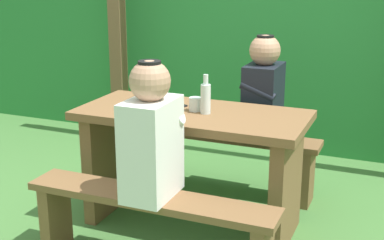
% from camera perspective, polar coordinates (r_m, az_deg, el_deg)
% --- Properties ---
extents(ground_plane, '(12.00, 12.00, 0.00)m').
position_cam_1_polar(ground_plane, '(3.53, -0.00, -10.96)').
color(ground_plane, '#437437').
extents(hedge_backdrop, '(6.40, 0.85, 1.86)m').
position_cam_1_polar(hedge_backdrop, '(5.13, 8.92, 8.46)').
color(hedge_backdrop, '#2A7E37').
rests_on(hedge_backdrop, ground_plane).
extents(pergola_post_left, '(0.12, 0.12, 1.97)m').
position_cam_1_polar(pergola_post_left, '(4.96, -7.95, 8.85)').
color(pergola_post_left, brown).
rests_on(pergola_post_left, ground_plane).
extents(picnic_table, '(1.40, 0.64, 0.76)m').
position_cam_1_polar(picnic_table, '(3.32, -0.00, -3.09)').
color(picnic_table, brown).
rests_on(picnic_table, ground_plane).
extents(bench_near, '(1.40, 0.24, 0.44)m').
position_cam_1_polar(bench_near, '(2.91, -4.50, -10.22)').
color(bench_near, brown).
rests_on(bench_near, ground_plane).
extents(bench_far, '(1.40, 0.24, 0.44)m').
position_cam_1_polar(bench_far, '(3.90, 3.30, -3.13)').
color(bench_far, brown).
rests_on(bench_far, ground_plane).
extents(person_white_shirt, '(0.25, 0.35, 0.72)m').
position_cam_1_polar(person_white_shirt, '(2.73, -4.36, -1.64)').
color(person_white_shirt, white).
rests_on(person_white_shirt, bench_near).
extents(person_black_coat, '(0.25, 0.35, 0.72)m').
position_cam_1_polar(person_black_coat, '(3.69, 7.61, 3.02)').
color(person_black_coat, black).
rests_on(person_black_coat, bench_far).
extents(drinking_glass, '(0.07, 0.07, 0.08)m').
position_cam_1_polar(drinking_glass, '(3.24, 0.33, 1.70)').
color(drinking_glass, silver).
rests_on(drinking_glass, picnic_table).
extents(bottle_left, '(0.06, 0.06, 0.24)m').
position_cam_1_polar(bottle_left, '(3.18, 1.47, 2.40)').
color(bottle_left, silver).
rests_on(bottle_left, picnic_table).
extents(cell_phone, '(0.12, 0.16, 0.01)m').
position_cam_1_polar(cell_phone, '(3.33, -1.76, 1.43)').
color(cell_phone, black).
rests_on(cell_phone, picnic_table).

